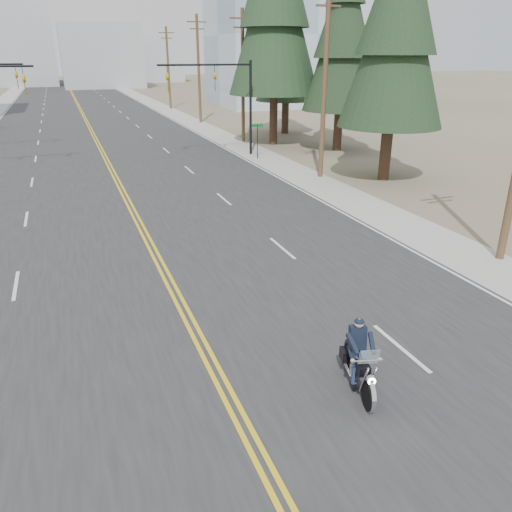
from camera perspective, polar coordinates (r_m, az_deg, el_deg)
The scene contains 17 objects.
road at distance 75.85m, azimuth -19.31°, elevation 15.28°, with size 20.00×200.00×0.01m, color #303033.
sidewalk_right at distance 77.13m, azimuth -10.46°, elevation 16.21°, with size 3.00×200.00×0.01m, color #A5A5A0.
traffic_mast_right at distance 39.32m, azimuth -3.55°, elevation 18.42°, with size 7.10×0.26×7.00m.
street_sign at distance 38.36m, azimuth 0.16°, elevation 13.66°, with size 0.90×0.06×2.62m.
utility_pole_b at distance 32.31m, azimuth 7.88°, elevation 19.35°, with size 2.20×0.30×11.50m.
utility_pole_c at distance 46.07m, azimuth -1.52°, elevation 19.97°, with size 2.20×0.30×11.00m.
utility_pole_d at distance 60.42m, azimuth -6.57°, elevation 20.58°, with size 2.20×0.30×11.50m.
utility_pole_e at distance 76.99m, azimuth -9.99°, elevation 20.50°, with size 2.20×0.30×11.00m.
glass_building at distance 83.11m, azimuth 4.31°, elevation 23.79°, with size 24.00×16.00×20.00m, color #9EB5CC.
haze_bldg_b at distance 130.88m, azimuth -17.25°, elevation 20.97°, with size 18.00×14.00×14.00m, color #ADB2B7.
haze_bldg_c at distance 123.12m, azimuth -0.51°, elevation 22.79°, with size 16.00×12.00×18.00m, color #B7BCC6.
haze_bldg_d at distance 145.84m, azimuth -26.50°, elevation 22.16°, with size 20.00×15.00×26.00m, color #ADB2B7.
haze_bldg_e at distance 157.91m, azimuth -11.45°, elevation 21.14°, with size 14.00×14.00×12.00m, color #B7BCC6.
motorcyclist at distance 12.11m, azimuth 11.83°, elevation -11.22°, with size 0.93×2.18×1.70m, color black, non-canonical shape.
conifer_near at distance 32.36m, azimuth 16.02°, elevation 25.00°, with size 6.24×6.24×16.53m.
conifer_mid at distance 42.25m, azimuth 10.02°, elevation 24.21°, with size 6.02×6.02×16.06m.
conifer_far at distance 51.49m, azimuth 3.55°, elevation 23.87°, with size 5.90×5.90×15.81m.
Camera 1 is at (-2.78, -5.44, 7.40)m, focal length 35.00 mm.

